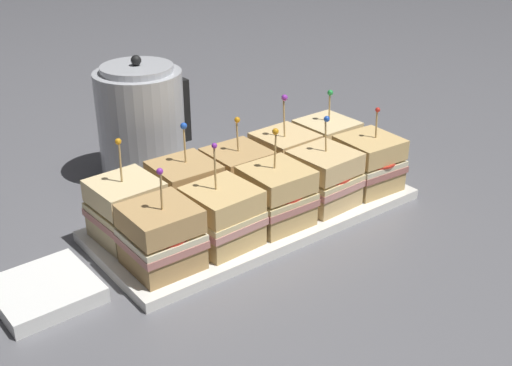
# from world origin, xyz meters

# --- Properties ---
(ground_plane) EXTENTS (6.00, 6.00, 0.00)m
(ground_plane) POSITION_xyz_m (0.00, 0.00, 0.00)
(ground_plane) COLOR slate
(serving_platter) EXTENTS (0.58, 0.25, 0.02)m
(serving_platter) POSITION_xyz_m (0.00, 0.00, 0.01)
(serving_platter) COLOR white
(serving_platter) RESTS_ON ground_plane
(sandwich_front_far_left) EXTENTS (0.11, 0.11, 0.17)m
(sandwich_front_far_left) POSITION_xyz_m (-0.22, -0.05, 0.07)
(sandwich_front_far_left) COLOR tan
(sandwich_front_far_left) RESTS_ON serving_platter
(sandwich_front_left) EXTENTS (0.11, 0.11, 0.17)m
(sandwich_front_left) POSITION_xyz_m (-0.11, -0.05, 0.07)
(sandwich_front_left) COLOR tan
(sandwich_front_left) RESTS_ON serving_platter
(sandwich_front_center) EXTENTS (0.11, 0.11, 0.17)m
(sandwich_front_center) POSITION_xyz_m (0.00, -0.06, 0.07)
(sandwich_front_center) COLOR tan
(sandwich_front_center) RESTS_ON serving_platter
(sandwich_front_right) EXTENTS (0.11, 0.11, 0.16)m
(sandwich_front_right) POSITION_xyz_m (0.11, -0.05, 0.07)
(sandwich_front_right) COLOR #DBB77A
(sandwich_front_right) RESTS_ON serving_platter
(sandwich_front_far_right) EXTENTS (0.11, 0.11, 0.16)m
(sandwich_front_far_right) POSITION_xyz_m (0.22, -0.06, 0.07)
(sandwich_front_far_right) COLOR tan
(sandwich_front_far_right) RESTS_ON serving_platter
(sandwich_back_far_left) EXTENTS (0.11, 0.11, 0.17)m
(sandwich_back_far_left) POSITION_xyz_m (-0.22, 0.05, 0.07)
(sandwich_back_far_left) COLOR beige
(sandwich_back_far_left) RESTS_ON serving_platter
(sandwich_back_left) EXTENTS (0.11, 0.11, 0.17)m
(sandwich_back_left) POSITION_xyz_m (-0.11, 0.06, 0.07)
(sandwich_back_left) COLOR tan
(sandwich_back_left) RESTS_ON serving_platter
(sandwich_back_center) EXTENTS (0.11, 0.11, 0.16)m
(sandwich_back_center) POSITION_xyz_m (-0.00, 0.05, 0.07)
(sandwich_back_center) COLOR tan
(sandwich_back_center) RESTS_ON serving_platter
(sandwich_back_right) EXTENTS (0.11, 0.11, 0.18)m
(sandwich_back_right) POSITION_xyz_m (0.11, 0.05, 0.07)
(sandwich_back_right) COLOR #DBB77A
(sandwich_back_right) RESTS_ON serving_platter
(sandwich_back_far_right) EXTENTS (0.11, 0.11, 0.16)m
(sandwich_back_far_right) POSITION_xyz_m (0.22, 0.06, 0.07)
(sandwich_back_far_right) COLOR beige
(sandwich_back_far_right) RESTS_ON serving_platter
(kettle_steel) EXTENTS (0.19, 0.17, 0.25)m
(kettle_steel) POSITION_xyz_m (-0.07, 0.28, 0.11)
(kettle_steel) COLOR #B7BABF
(kettle_steel) RESTS_ON ground_plane
(napkin_stack) EXTENTS (0.14, 0.14, 0.02)m
(napkin_stack) POSITION_xyz_m (-0.39, -0.00, 0.01)
(napkin_stack) COLOR white
(napkin_stack) RESTS_ON ground_plane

